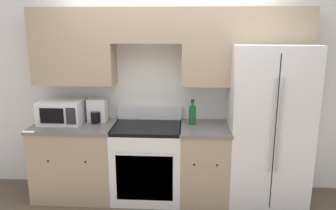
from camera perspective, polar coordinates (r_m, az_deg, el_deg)
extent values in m
plane|color=brown|center=(3.84, -0.29, -17.78)|extent=(12.00, 12.00, 0.00)
cube|color=white|center=(4.00, 0.30, 3.51)|extent=(8.00, 0.06, 2.60)
cube|color=tan|center=(3.97, -16.12, 9.73)|extent=(0.93, 0.33, 0.86)
cube|color=tan|center=(3.77, -3.64, 13.66)|extent=(0.78, 0.33, 0.39)
cube|color=tan|center=(3.80, 13.32, 9.75)|extent=(1.41, 0.33, 0.86)
cube|color=tan|center=(4.13, -15.62, -9.40)|extent=(0.93, 0.62, 0.85)
cube|color=slate|center=(3.98, -16.01, -3.53)|extent=(0.95, 0.64, 0.03)
sphere|color=black|center=(3.89, -20.14, -9.13)|extent=(0.03, 0.03, 0.03)
sphere|color=black|center=(3.75, -14.18, -9.58)|extent=(0.03, 0.03, 0.03)
cube|color=tan|center=(3.92, 6.26, -10.21)|extent=(0.54, 0.62, 0.85)
cube|color=slate|center=(3.77, 6.43, -4.05)|extent=(0.57, 0.64, 0.03)
sphere|color=black|center=(3.58, 4.56, -10.28)|extent=(0.03, 0.03, 0.03)
sphere|color=black|center=(3.60, 8.52, -10.29)|extent=(0.03, 0.03, 0.03)
cube|color=white|center=(3.94, -3.57, -10.05)|extent=(0.78, 0.62, 0.84)
cube|color=black|center=(3.68, -4.14, -12.52)|extent=(0.63, 0.01, 0.54)
cube|color=black|center=(3.79, -3.66, -3.93)|extent=(0.78, 0.62, 0.04)
cube|color=white|center=(4.03, -3.20, -1.39)|extent=(0.78, 0.04, 0.16)
cylinder|color=silver|center=(3.55, -4.27, -8.67)|extent=(0.63, 0.02, 0.02)
cube|color=white|center=(3.91, 16.80, -3.24)|extent=(0.87, 0.74, 1.81)
cube|color=black|center=(3.57, 18.12, -4.90)|extent=(0.01, 0.01, 1.67)
cylinder|color=#B7B7BC|center=(3.52, 17.78, -3.64)|extent=(0.02, 0.02, 1.00)
cylinder|color=#B7B7BC|center=(3.53, 18.88, -3.63)|extent=(0.02, 0.02, 1.00)
cube|color=white|center=(4.06, -18.00, -1.12)|extent=(0.50, 0.37, 0.27)
cube|color=black|center=(3.91, -19.60, -1.79)|extent=(0.27, 0.01, 0.18)
cube|color=#262628|center=(3.83, -16.58, -1.88)|extent=(0.11, 0.01, 0.19)
cylinder|color=#195928|center=(3.82, 4.26, -1.83)|extent=(0.08, 0.08, 0.21)
cylinder|color=#195928|center=(3.78, 4.30, 0.16)|extent=(0.03, 0.03, 0.06)
cylinder|color=black|center=(3.77, 4.31, 0.77)|extent=(0.04, 0.04, 0.02)
cube|color=white|center=(4.02, -12.19, -0.86)|extent=(0.22, 0.16, 0.27)
cylinder|color=black|center=(3.95, -12.49, -2.03)|extent=(0.11, 0.11, 0.12)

